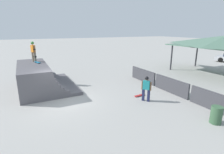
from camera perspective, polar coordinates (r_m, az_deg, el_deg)
The scene contains 8 objects.
ground_plane at distance 11.46m, azimuth -15.79°, elevation -7.62°, with size 160.00×160.00×0.00m, color #A3A09B.
quarter_pipe_ramp at distance 14.25m, azimuth -22.89°, elevation -0.28°, with size 5.79×3.86×1.85m.
skater_on_deck at distance 15.13m, azimuth -24.33°, elevation 7.96°, with size 0.68×0.37×1.60m.
skateboard_on_deck at distance 14.61m, azimuth -23.16°, elevation 4.45°, with size 0.87×0.43×0.09m.
bystander_walking at distance 10.96m, azimuth 11.15°, elevation -3.14°, with size 0.56×0.46×1.60m.
skateboard_on_ground at distance 12.00m, azimuth 9.11°, elevation -5.86°, with size 0.29×0.84×0.09m.
barrier_fence at distance 12.97m, azimuth 18.66°, elevation -2.68°, with size 9.52×0.12×1.05m.
trash_bin at distance 9.82m, azimuth 30.89°, elevation -10.57°, with size 0.52×0.52×0.85m, color #385B3D.
Camera 1 is at (10.43, -1.88, 4.35)m, focal length 28.00 mm.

